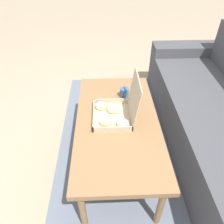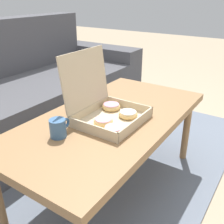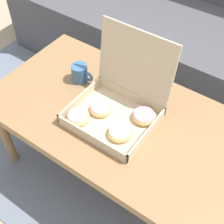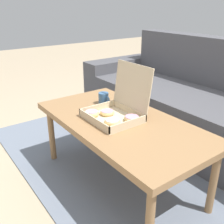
{
  "view_description": "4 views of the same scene",
  "coord_description": "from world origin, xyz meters",
  "px_view_note": "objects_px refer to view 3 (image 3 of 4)",
  "views": [
    {
      "loc": [
        1.2,
        -0.22,
        1.56
      ],
      "look_at": [
        -0.04,
        -0.17,
        0.52
      ],
      "focal_mm": 35.0,
      "sensor_mm": 36.0,
      "label": 1
    },
    {
      "loc": [
        -1.0,
        -0.81,
        1.06
      ],
      "look_at": [
        -0.04,
        -0.17,
        0.52
      ],
      "focal_mm": 42.0,
      "sensor_mm": 36.0,
      "label": 2
    },
    {
      "loc": [
        0.43,
        -0.84,
        1.44
      ],
      "look_at": [
        -0.04,
        -0.17,
        0.52
      ],
      "focal_mm": 50.0,
      "sensor_mm": 36.0,
      "label": 3
    },
    {
      "loc": [
        1.17,
        -1.06,
        1.15
      ],
      "look_at": [
        -0.04,
        -0.17,
        0.52
      ],
      "focal_mm": 42.0,
      "sensor_mm": 36.0,
      "label": 4
    }
  ],
  "objects_px": {
    "coffee_mug": "(80,73)",
    "couch": "(209,41)",
    "coffee_table": "(125,125)",
    "pastry_box": "(117,106)"
  },
  "relations": [
    {
      "from": "couch",
      "to": "coffee_table",
      "type": "height_order",
      "value": "couch"
    },
    {
      "from": "coffee_table",
      "to": "pastry_box",
      "type": "distance_m",
      "value": 0.11
    },
    {
      "from": "coffee_mug",
      "to": "coffee_table",
      "type": "bearing_deg",
      "value": -14.3
    },
    {
      "from": "couch",
      "to": "pastry_box",
      "type": "height_order",
      "value": "couch"
    },
    {
      "from": "couch",
      "to": "coffee_table",
      "type": "distance_m",
      "value": 0.95
    },
    {
      "from": "coffee_mug",
      "to": "couch",
      "type": "bearing_deg",
      "value": 71.34
    },
    {
      "from": "couch",
      "to": "coffee_mug",
      "type": "xyz_separation_m",
      "value": [
        -0.29,
        -0.87,
        0.21
      ]
    },
    {
      "from": "pastry_box",
      "to": "couch",
      "type": "bearing_deg",
      "value": 87.74
    },
    {
      "from": "coffee_table",
      "to": "pastry_box",
      "type": "height_order",
      "value": "pastry_box"
    },
    {
      "from": "couch",
      "to": "pastry_box",
      "type": "bearing_deg",
      "value": -92.26
    }
  ]
}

